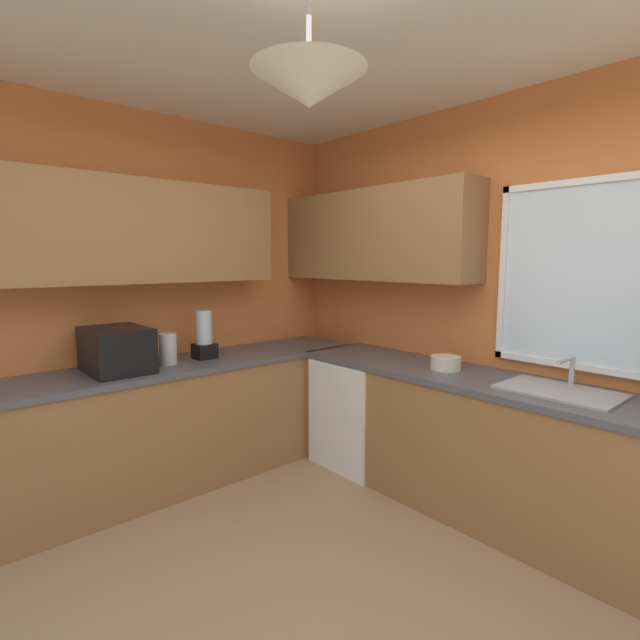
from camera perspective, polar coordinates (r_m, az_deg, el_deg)
The scene contains 10 objects.
ground_plane at distance 2.47m, azimuth -1.15°, elevation -33.58°, with size 9.01×9.01×0.00m, color #997A56.
room_shell at distance 2.89m, azimuth -3.62°, elevation 12.55°, with size 4.22×3.70×2.73m.
counter_run_left at distance 3.58m, azimuth -19.89°, elevation -12.23°, with size 0.65×3.31×0.88m.
counter_run_back at distance 3.17m, azimuth 23.24°, elevation -15.02°, with size 3.31×0.65×0.88m.
dishwasher at distance 3.84m, azimuth 5.07°, elevation -10.86°, with size 0.60×0.60×0.84m, color white.
microwave at distance 3.37m, azimuth -23.27°, elevation -3.30°, with size 0.48×0.36×0.29m, color black.
kettle at distance 3.48m, azimuth -17.81°, elevation -3.34°, with size 0.12×0.12×0.22m, color #B7B7BC.
sink_assembly at distance 2.97m, azimuth 26.88°, elevation -7.56°, with size 0.61×0.40×0.19m.
bowl at distance 3.28m, azimuth 14.88°, elevation -5.00°, with size 0.20×0.20×0.09m, color beige.
blender_appliance at distance 3.61m, azimuth -13.75°, elevation -1.98°, with size 0.15×0.15×0.36m.
Camera 1 is at (1.42, -1.20, 1.62)m, focal length 26.61 mm.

